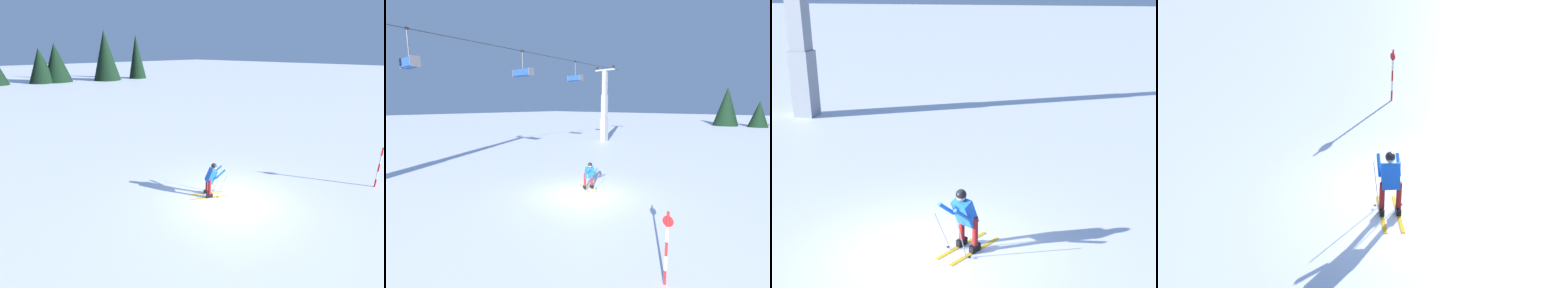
% 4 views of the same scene
% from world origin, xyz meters
% --- Properties ---
extents(ground_plane, '(260.00, 260.00, 0.00)m').
position_xyz_m(ground_plane, '(0.00, 0.00, 0.00)').
color(ground_plane, white).
extents(skier_carving_main, '(1.28, 1.64, 1.63)m').
position_xyz_m(skier_carving_main, '(0.95, 0.29, 0.87)').
color(skier_carving_main, yellow).
rests_on(skier_carving_main, ground_plane).
extents(trail_marker_pole, '(0.07, 0.28, 1.95)m').
position_xyz_m(trail_marker_pole, '(-3.92, -5.82, 1.06)').
color(trail_marker_pole, red).
rests_on(trail_marker_pole, ground_plane).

